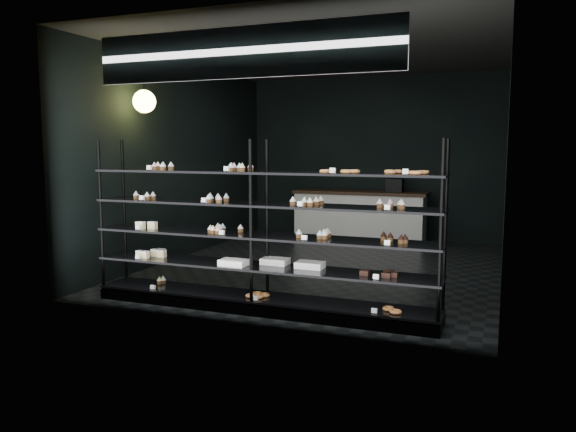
{
  "coord_description": "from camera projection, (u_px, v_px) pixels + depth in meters",
  "views": [
    {
      "loc": [
        2.49,
        -8.06,
        1.83
      ],
      "look_at": [
        0.11,
        -1.9,
        1.01
      ],
      "focal_mm": 35.0,
      "sensor_mm": 36.0,
      "label": 1
    }
  ],
  "objects": [
    {
      "name": "room",
      "position": [
        327.0,
        162.0,
        8.38
      ],
      "size": [
        5.01,
        6.01,
        3.2
      ],
      "color": "black",
      "rests_on": "ground"
    },
    {
      "name": "signage",
      "position": [
        240.0,
        53.0,
        5.53
      ],
      "size": [
        3.3,
        0.05,
        0.5
      ],
      "color": "#0C0E3D",
      "rests_on": "room"
    },
    {
      "name": "service_counter",
      "position": [
        360.0,
        216.0,
        10.86
      ],
      "size": [
        2.58,
        0.65,
        1.23
      ],
      "color": "silver",
      "rests_on": "room"
    },
    {
      "name": "display_shelf",
      "position": [
        258.0,
        255.0,
        6.24
      ],
      "size": [
        4.0,
        0.5,
        1.91
      ],
      "color": "black",
      "rests_on": "room"
    },
    {
      "name": "pendant_lamp",
      "position": [
        144.0,
        101.0,
        7.73
      ],
      "size": [
        0.31,
        0.31,
        0.88
      ],
      "color": "black",
      "rests_on": "room"
    }
  ]
}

